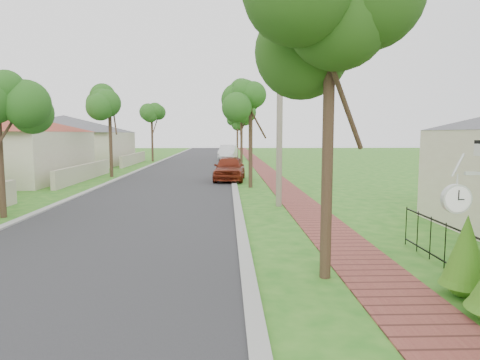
# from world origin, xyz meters

# --- Properties ---
(ground) EXTENTS (160.00, 160.00, 0.00)m
(ground) POSITION_xyz_m (0.00, 0.00, 0.00)
(ground) COLOR #236D19
(ground) RESTS_ON ground
(road) EXTENTS (7.00, 120.00, 0.02)m
(road) POSITION_xyz_m (-3.00, 20.00, 0.00)
(road) COLOR #28282B
(road) RESTS_ON ground
(kerb_right) EXTENTS (0.30, 120.00, 0.10)m
(kerb_right) POSITION_xyz_m (0.65, 20.00, 0.00)
(kerb_right) COLOR #9E9E99
(kerb_right) RESTS_ON ground
(kerb_left) EXTENTS (0.30, 120.00, 0.10)m
(kerb_left) POSITION_xyz_m (-6.65, 20.00, 0.00)
(kerb_left) COLOR #9E9E99
(kerb_left) RESTS_ON ground
(sidewalk) EXTENTS (1.50, 120.00, 0.03)m
(sidewalk) POSITION_xyz_m (3.25, 20.00, 0.00)
(sidewalk) COLOR brown
(sidewalk) RESTS_ON ground
(street_trees) EXTENTS (10.70, 37.65, 5.89)m
(street_trees) POSITION_xyz_m (-2.87, 26.84, 4.54)
(street_trees) COLOR #382619
(street_trees) RESTS_ON ground
(far_house_grey) EXTENTS (15.56, 15.56, 4.60)m
(far_house_grey) POSITION_xyz_m (-14.97, 34.00, 2.34)
(far_house_grey) COLOR beige
(far_house_grey) RESTS_ON ground
(parked_car_red) EXTENTS (2.14, 4.59, 1.52)m
(parked_car_red) POSITION_xyz_m (0.40, 19.42, 0.76)
(parked_car_red) COLOR maroon
(parked_car_red) RESTS_ON ground
(parked_car_white) EXTENTS (2.24, 5.11, 1.63)m
(parked_car_white) POSITION_xyz_m (0.37, 40.15, 0.82)
(parked_car_white) COLOR white
(parked_car_white) RESTS_ON ground
(near_tree) EXTENTS (2.22, 2.22, 5.70)m
(near_tree) POSITION_xyz_m (2.20, 1.50, 4.55)
(near_tree) COLOR #382619
(near_tree) RESTS_ON ground
(utility_pole) EXTENTS (1.20, 0.24, 8.13)m
(utility_pole) POSITION_xyz_m (2.30, 10.00, 4.13)
(utility_pole) COLOR gray
(utility_pole) RESTS_ON ground
(station_clock) EXTENTS (1.07, 0.13, 0.63)m
(station_clock) POSITION_xyz_m (3.69, -0.60, 1.95)
(station_clock) COLOR silver
(station_clock) RESTS_ON ground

